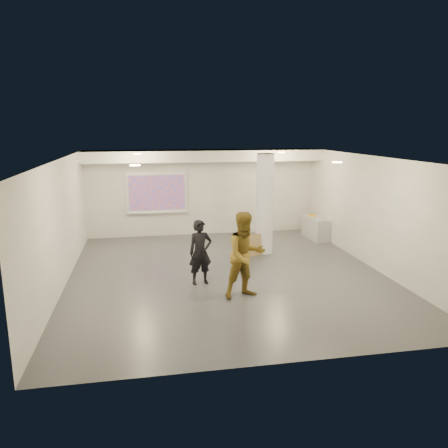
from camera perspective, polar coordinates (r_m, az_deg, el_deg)
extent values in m
cube|color=#3A3C42|center=(11.44, 0.37, -6.55)|extent=(8.00, 9.00, 0.01)
cube|color=white|center=(10.84, 0.39, 8.62)|extent=(8.00, 9.00, 0.01)
cube|color=silver|center=(15.42, -2.79, 4.15)|extent=(8.00, 0.01, 3.00)
cube|color=silver|center=(6.83, 7.59, -6.70)|extent=(8.00, 0.01, 3.00)
cube|color=silver|center=(11.02, -20.49, 0.01)|extent=(0.01, 9.00, 3.00)
cube|color=silver|center=(12.42, 18.82, 1.46)|extent=(0.01, 9.00, 3.00)
cube|color=white|center=(14.74, -2.55, 8.93)|extent=(8.00, 1.10, 0.36)
cylinder|color=#FFC280|center=(13.14, -11.31, 8.97)|extent=(0.22, 0.22, 0.02)
cylinder|color=#FFC280|center=(13.81, 7.50, 9.26)|extent=(0.22, 0.22, 0.02)
cylinder|color=#FFC280|center=(9.15, -11.55, 7.53)|extent=(0.22, 0.22, 0.02)
cylinder|color=#FFC280|center=(10.09, 14.55, 7.82)|extent=(0.22, 0.22, 0.02)
cylinder|color=white|center=(13.11, 5.34, 2.63)|extent=(0.52, 0.52, 3.00)
cube|color=white|center=(15.24, -8.76, 4.11)|extent=(2.10, 0.06, 1.40)
cube|color=blue|center=(15.20, -8.75, 4.08)|extent=(1.90, 0.01, 1.20)
cube|color=white|center=(15.30, -8.66, 1.48)|extent=(2.10, 0.08, 0.04)
cube|color=#9EA0A3|center=(15.26, 11.96, -0.50)|extent=(0.63, 1.32, 0.75)
cube|color=silver|center=(15.45, 11.65, 1.12)|extent=(0.29, 0.34, 0.02)
cube|color=gold|center=(15.39, 11.46, 1.12)|extent=(0.30, 0.36, 0.03)
cube|color=#98784B|center=(12.97, 3.80, -2.79)|extent=(0.60, 0.31, 0.65)
cube|color=#98784B|center=(13.24, 4.42, -2.56)|extent=(0.60, 0.36, 0.61)
imported|color=black|center=(10.55, -3.11, -3.71)|extent=(0.64, 0.48, 1.58)
imported|color=olive|center=(9.68, 2.84, -4.09)|extent=(1.10, 0.95, 1.94)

